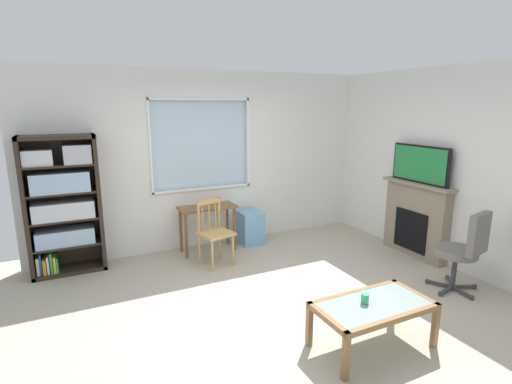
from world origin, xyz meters
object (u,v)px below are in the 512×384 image
(desk_under_window, at_px, (207,215))
(sippy_cup, at_px, (365,298))
(wooden_chair, at_px, (214,232))
(fireplace, at_px, (416,219))
(office_chair, at_px, (464,248))
(coffee_table, at_px, (373,309))
(bookshelf, at_px, (62,202))
(tv, at_px, (420,164))
(plastic_drawer_unit, at_px, (250,227))

(desk_under_window, bearing_deg, sippy_cup, -80.58)
(wooden_chair, height_order, fireplace, fireplace)
(wooden_chair, xyz_separation_m, fireplace, (2.76, -0.98, 0.09))
(office_chair, bearing_deg, coffee_table, -168.07)
(bookshelf, distance_m, wooden_chair, 2.00)
(bookshelf, bearing_deg, wooden_chair, -18.70)
(office_chair, height_order, sippy_cup, office_chair)
(tv, bearing_deg, fireplace, -0.00)
(desk_under_window, distance_m, office_chair, 3.43)
(tv, bearing_deg, plastic_drawer_unit, 141.44)
(bookshelf, relative_size, plastic_drawer_unit, 3.51)
(wooden_chair, distance_m, fireplace, 2.93)
(plastic_drawer_unit, distance_m, office_chair, 3.06)
(plastic_drawer_unit, relative_size, fireplace, 0.46)
(wooden_chair, relative_size, coffee_table, 0.84)
(desk_under_window, distance_m, sippy_cup, 2.95)
(bookshelf, distance_m, desk_under_window, 1.96)
(bookshelf, height_order, office_chair, bookshelf)
(plastic_drawer_unit, height_order, sippy_cup, sippy_cup)
(fireplace, distance_m, coffee_table, 2.58)
(sippy_cup, bearing_deg, tv, 33.06)
(bookshelf, relative_size, sippy_cup, 20.13)
(wooden_chair, distance_m, office_chair, 3.12)
(desk_under_window, relative_size, plastic_drawer_unit, 1.65)
(sippy_cup, bearing_deg, wooden_chair, 103.20)
(wooden_chair, height_order, plastic_drawer_unit, wooden_chair)
(fireplace, relative_size, office_chair, 1.13)
(plastic_drawer_unit, xyz_separation_m, coffee_table, (-0.17, -3.00, 0.11))
(fireplace, bearing_deg, plastic_drawer_unit, 141.70)
(plastic_drawer_unit, bearing_deg, coffee_table, -93.31)
(bookshelf, bearing_deg, desk_under_window, -3.20)
(coffee_table, bearing_deg, plastic_drawer_unit, 86.69)
(bookshelf, height_order, coffee_table, bookshelf)
(bookshelf, height_order, tv, bookshelf)
(desk_under_window, height_order, plastic_drawer_unit, desk_under_window)
(office_chair, distance_m, coffee_table, 1.74)
(bookshelf, relative_size, wooden_chair, 2.01)
(tv, xyz_separation_m, coffee_table, (-2.11, -1.45, -0.99))
(tv, bearing_deg, bookshelf, 160.75)
(sippy_cup, bearing_deg, plastic_drawer_unit, 85.25)
(office_chair, height_order, coffee_table, office_chair)
(sippy_cup, bearing_deg, fireplace, 32.85)
(bookshelf, bearing_deg, office_chair, -32.95)
(desk_under_window, bearing_deg, plastic_drawer_unit, 3.92)
(desk_under_window, distance_m, fireplace, 3.07)
(fireplace, distance_m, tv, 0.81)
(plastic_drawer_unit, distance_m, coffee_table, 3.00)
(desk_under_window, bearing_deg, wooden_chair, -98.68)
(plastic_drawer_unit, bearing_deg, desk_under_window, -176.08)
(wooden_chair, relative_size, fireplace, 0.80)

